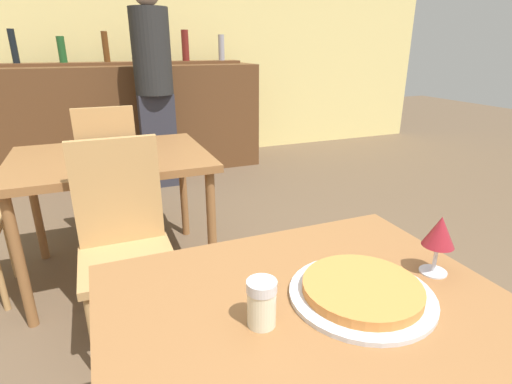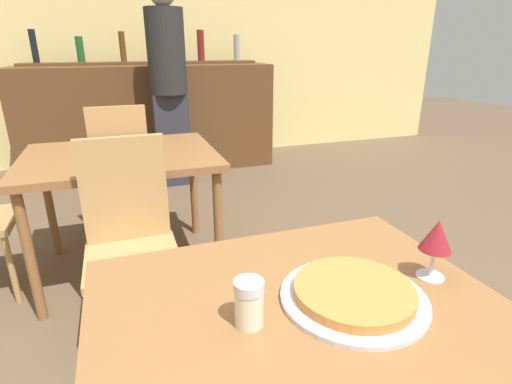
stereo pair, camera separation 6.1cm
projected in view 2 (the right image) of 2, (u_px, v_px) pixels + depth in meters
wall_back at (139, 36)px, 4.43m from camera, size 8.00×0.05×2.80m
dining_table_near at (311, 354)px, 0.89m from camera, size 0.94×0.87×0.74m
dining_table_far at (122, 167)px, 2.27m from camera, size 1.05×0.84×0.73m
bar_counter at (151, 119)px, 4.28m from camera, size 2.60×0.56×1.11m
bar_back_shelf at (146, 58)px, 4.19m from camera, size 2.39×0.24×0.35m
chair_far_side_front at (129, 231)px, 1.80m from camera, size 0.40×0.40×0.93m
chair_far_side_back at (121, 163)px, 2.83m from camera, size 0.40×0.40×0.93m
pizza_tray at (354, 294)px, 0.93m from camera, size 0.34×0.34×0.04m
cheese_shaker at (249, 303)px, 0.83m from camera, size 0.06×0.06×0.11m
person_standing at (168, 80)px, 3.65m from camera, size 0.34×0.34×1.84m
wine_glass at (437, 237)px, 0.99m from camera, size 0.08×0.08×0.16m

